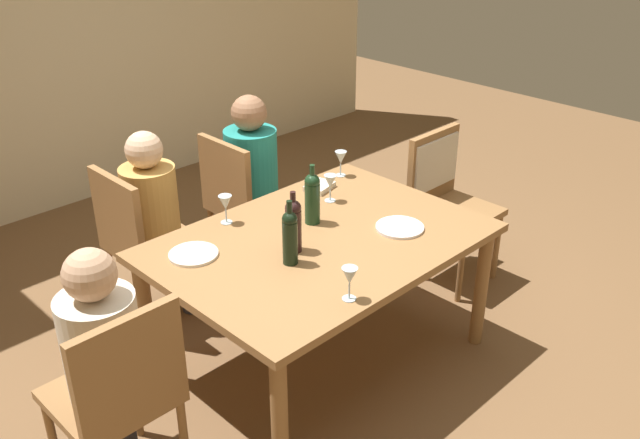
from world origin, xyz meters
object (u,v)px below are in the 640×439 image
wine_bottle_short_olive (290,236)px  person_man_guest (156,212)px  chair_far_right (242,198)px  person_woman_host (101,354)px  chair_right_end (442,185)px  chair_far_left (140,237)px  dinner_plate_guest_left (400,227)px  person_man_bearded (255,173)px  wine_glass_centre (225,204)px  wine_glass_near_left (330,183)px  wine_glass_near_right (341,158)px  wine_bottle_tall_green (312,197)px  wine_glass_far (350,277)px  dinner_plate_host (194,254)px  chair_left_end (120,391)px  dining_table (320,252)px  wine_bottle_dark_red (293,224)px

wine_bottle_short_olive → person_man_guest: bearing=93.7°
chair_far_right → person_woman_host: bearing=-57.3°
chair_right_end → person_man_guest: person_man_guest is taller
chair_far_left → dinner_plate_guest_left: size_ratio=3.85×
chair_far_right → chair_far_left: same height
person_man_bearded → dinner_plate_guest_left: bearing=-1.4°
person_man_bearded → wine_glass_centre: person_man_bearded is taller
wine_glass_near_left → wine_glass_near_right: (0.29, 0.20, 0.00)m
chair_far_right → dinner_plate_guest_left: chair_far_right is taller
person_man_guest → wine_bottle_short_olive: bearing=3.7°
dinner_plate_guest_left → wine_bottle_tall_green: bearing=126.3°
chair_far_right → wine_bottle_tall_green: 0.88m
person_woman_host → wine_glass_far: person_woman_host is taller
chair_far_right → wine_bottle_tall_green: (-0.17, -0.79, 0.33)m
person_man_bearded → dinner_plate_host: 1.12m
dinner_plate_host → chair_left_end: bearing=-149.1°
wine_glass_near_left → wine_glass_centre: bearing=161.4°
person_man_bearded → wine_glass_far: size_ratio=7.74×
chair_far_right → wine_glass_near_right: bearing=36.4°
person_man_bearded → wine_bottle_short_olive: size_ratio=3.74×
person_man_guest → dinner_plate_host: (-0.21, -0.65, 0.08)m
dinner_plate_guest_left → dining_table: bearing=149.2°
chair_far_left → wine_bottle_short_olive: wine_bottle_short_olive is taller
chair_far_right → wine_glass_near_left: 0.74m
chair_left_end → person_man_bearded: bearing=33.7°
chair_left_end → dinner_plate_guest_left: chair_left_end is taller
wine_bottle_tall_green → dinner_plate_host: (-0.62, 0.14, -0.13)m
person_man_bearded → wine_glass_near_left: size_ratio=7.74×
chair_right_end → wine_bottle_dark_red: (-1.33, -0.12, 0.26)m
wine_bottle_dark_red → wine_glass_centre: bearing=96.2°
person_woman_host → wine_glass_near_right: size_ratio=7.47×
dining_table → wine_bottle_tall_green: wine_bottle_tall_green is taller
wine_glass_near_right → dinner_plate_guest_left: size_ratio=0.62×
wine_bottle_dark_red → wine_glass_near_left: size_ratio=2.01×
wine_glass_near_right → chair_left_end: bearing=-163.0°
wine_bottle_dark_red → wine_glass_centre: size_ratio=2.01×
wine_glass_near_left → chair_right_end: bearing=-9.3°
person_man_guest → wine_glass_centre: person_man_guest is taller
chair_far_left → wine_bottle_tall_green: 1.01m
person_man_bearded → wine_glass_centre: size_ratio=7.74×
chair_left_end → person_man_bearded: (1.54, 1.03, 0.13)m
wine_bottle_dark_red → wine_glass_centre: 0.45m
person_woman_host → wine_bottle_short_olive: size_ratio=3.61×
chair_right_end → wine_glass_far: chair_right_end is taller
chair_left_end → chair_right_end: size_ratio=1.00×
person_man_bearded → wine_bottle_short_olive: 1.21m
person_woman_host → wine_bottle_short_olive: (0.90, -0.10, 0.21)m
wine_bottle_short_olive → dinner_plate_host: bearing=127.0°
wine_glass_near_right → dinner_plate_host: bearing=-171.7°
chair_far_left → dinner_plate_guest_left: (0.79, -1.15, 0.19)m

